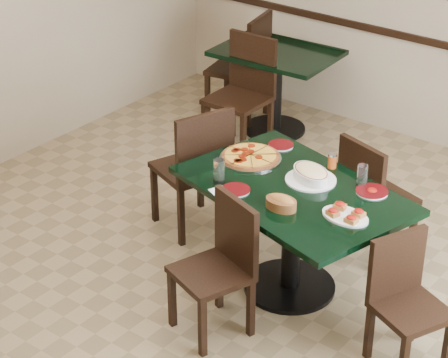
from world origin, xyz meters
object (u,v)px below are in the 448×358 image
Objects in this scene: lasagna_casserole at (311,174)px; bread_basket at (281,202)px; main_table at (293,213)px; back_table at (276,75)px; chair_near at (222,260)px; back_chair_near at (245,87)px; pepperoni_pizza at (250,157)px; chair_right at (404,295)px; chair_far at (371,193)px; chair_left at (197,164)px; back_chair_left at (247,62)px; bruschetta_platter at (345,214)px.

bread_basket is (0.05, -0.39, -0.01)m from lasagna_casserole.
main_table and back_table have the same top height.
chair_near is at bearing -64.99° from back_table.
back_chair_near reaches higher than pepperoni_pizza.
back_chair_near is at bearing 129.37° from bread_basket.
main_table is 1.98× the size of chair_right.
chair_far is at bearing -40.96° from back_table.
pepperoni_pizza is 0.66m from bread_basket.
lasagna_casserole is at bearing 97.08° from chair_near.
chair_left is 1.97m from back_chair_left.
chair_left is at bearing 153.86° from bread_basket.
chair_left is at bearing -177.09° from main_table.
back_table is 1.07× the size of back_chair_near.
main_table is 0.50m from pepperoni_pizza.
back_chair_left is (-1.69, 2.53, 0.08)m from chair_near.
chair_right reaches higher than back_table.
bread_basket is at bearing -49.13° from back_chair_near.
pepperoni_pizza is at bearing 132.73° from chair_near.
pepperoni_pizza is at bearing -53.12° from back_chair_near.
pepperoni_pizza is at bearing 99.84° from chair_right.
bread_basket is at bearing 28.13° from back_chair_left.
back_table is at bearing 141.52° from main_table.
back_chair_near is 0.57m from back_chair_left.
main_table is at bearing -56.17° from back_table.
chair_left is 3.12× the size of bruschetta_platter.
bread_basket is (1.56, -1.74, 0.24)m from back_chair_near.
chair_near is 0.85m from pepperoni_pizza.
chair_right is at bearing 2.70° from main_table.
lasagna_casserole is at bearing 152.18° from bruschetta_platter.
chair_right is (0.88, -0.18, -0.13)m from main_table.
main_table is 3.87× the size of pepperoni_pizza.
bread_basket reaches higher than bruschetta_platter.
chair_right is 2.58× the size of bruschetta_platter.
chair_near is 1.08× the size of chair_right.
bruschetta_platter is at bearing -40.88° from back_chair_near.
main_table is at bearing -18.55° from pepperoni_pizza.
main_table is 5.09× the size of bruschetta_platter.
chair_right is 1.40m from pepperoni_pizza.
back_table is at bearing 155.60° from lasagna_casserole.
bruschetta_platter is at bearing 19.39° from bread_basket.
chair_far is at bearing 38.26° from pepperoni_pizza.
chair_near is 1.07m from chair_right.
chair_left is at bearing -67.95° from back_chair_near.
main_table is 4.63× the size of lasagna_casserole.
back_chair_left reaches higher than back_chair_near.
bruschetta_platter is at bearing -16.55° from pepperoni_pizza.
back_chair_near is at bearing 22.10° from back_chair_left.
main_table is at bearing 90.30° from chair_far.
chair_left is (0.54, -1.73, 0.02)m from back_table.
bread_basket is (-0.12, -0.90, 0.30)m from chair_far.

